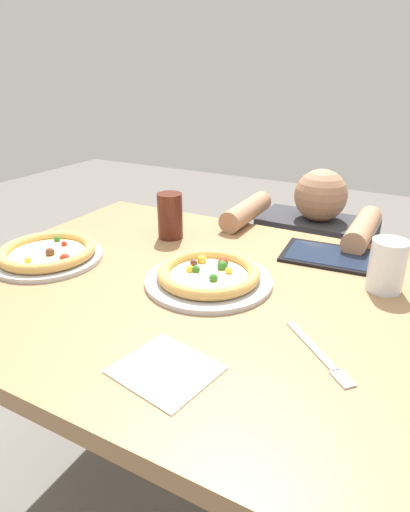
# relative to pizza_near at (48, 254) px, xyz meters

# --- Properties ---
(ground_plane) EXTENTS (8.00, 8.00, 0.00)m
(ground_plane) POSITION_rel_pizza_near_xyz_m (0.45, 0.06, -0.77)
(ground_plane) COLOR #66605B
(dining_table) EXTENTS (1.28, 0.93, 0.75)m
(dining_table) POSITION_rel_pizza_near_xyz_m (0.45, 0.06, -0.12)
(dining_table) COLOR #936D47
(dining_table) RESTS_ON ground
(pizza_near) EXTENTS (0.29, 0.29, 0.04)m
(pizza_near) POSITION_rel_pizza_near_xyz_m (0.00, 0.00, 0.00)
(pizza_near) COLOR #B7B7BC
(pizza_near) RESTS_ON dining_table
(pizza_far) EXTENTS (0.31, 0.31, 0.04)m
(pizza_far) POSITION_rel_pizza_near_xyz_m (0.44, 0.09, -0.00)
(pizza_far) COLOR #B7B7BC
(pizza_far) RESTS_ON dining_table
(drink_cup_colored) EXTENTS (0.08, 0.08, 0.14)m
(drink_cup_colored) POSITION_rel_pizza_near_xyz_m (0.20, 0.30, 0.05)
(drink_cup_colored) COLOR #4C1E14
(drink_cup_colored) RESTS_ON dining_table
(water_cup_clear) EXTENTS (0.08, 0.08, 0.12)m
(water_cup_clear) POSITION_rel_pizza_near_xyz_m (0.81, 0.25, 0.04)
(water_cup_clear) COLOR silver
(water_cup_clear) RESTS_ON dining_table
(paper_napkin) EXTENTS (0.18, 0.17, 0.00)m
(paper_napkin) POSITION_rel_pizza_near_xyz_m (0.53, -0.24, -0.02)
(paper_napkin) COLOR white
(paper_napkin) RESTS_ON dining_table
(fork) EXTENTS (0.16, 0.15, 0.00)m
(fork) POSITION_rel_pizza_near_xyz_m (0.75, -0.07, -0.02)
(fork) COLOR silver
(fork) RESTS_ON dining_table
(tablet) EXTENTS (0.25, 0.19, 0.01)m
(tablet) POSITION_rel_pizza_near_xyz_m (0.66, 0.38, -0.01)
(tablet) COLOR black
(tablet) RESTS_ON dining_table
(diner_seated) EXTENTS (0.44, 0.54, 0.90)m
(diner_seated) POSITION_rel_pizza_near_xyz_m (0.53, 0.77, -0.37)
(diner_seated) COLOR #333847
(diner_seated) RESTS_ON ground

